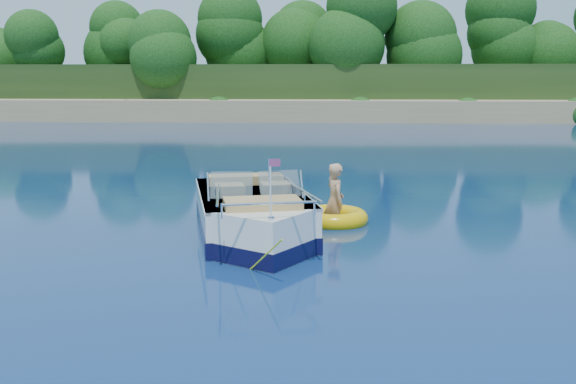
% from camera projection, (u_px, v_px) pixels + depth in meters
% --- Properties ---
extents(ground, '(160.00, 160.00, 0.00)m').
position_uv_depth(ground, '(341.00, 278.00, 9.88)').
color(ground, '#0A224A').
rests_on(ground, ground).
extents(shoreline, '(170.00, 59.00, 6.00)m').
position_uv_depth(shoreline, '(329.00, 96.00, 72.37)').
color(shoreline, '#907A53').
rests_on(shoreline, ground).
extents(treeline, '(150.00, 7.12, 8.19)m').
position_uv_depth(treeline, '(331.00, 45.00, 49.20)').
color(treeline, black).
rests_on(treeline, ground).
extents(motorboat, '(2.86, 5.59, 1.89)m').
position_uv_depth(motorboat, '(254.00, 219.00, 12.34)').
color(motorboat, white).
rests_on(motorboat, ground).
extents(tow_tube, '(1.91, 1.91, 0.39)m').
position_uv_depth(tow_tube, '(334.00, 218.00, 13.64)').
color(tow_tube, '#E4AF06').
rests_on(tow_tube, ground).
extents(boy, '(0.70, 0.98, 1.75)m').
position_uv_depth(boy, '(334.00, 222.00, 13.67)').
color(boy, tan).
rests_on(boy, ground).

